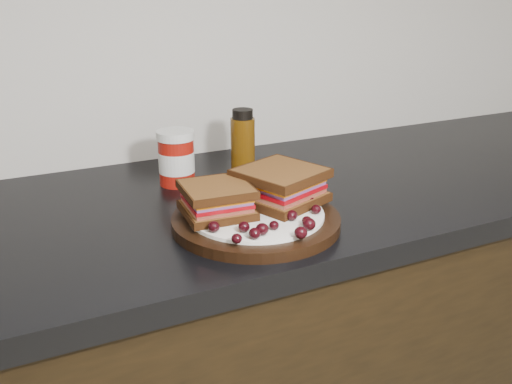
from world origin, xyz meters
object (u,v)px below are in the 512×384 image
(plate, at_px, (256,221))
(sandwich_left, at_px, (217,200))
(oil_bottle, at_px, (243,143))
(condiment_jar, at_px, (176,158))

(plate, height_order, sandwich_left, sandwich_left)
(plate, xyz_separation_m, oil_bottle, (0.09, 0.25, 0.06))
(condiment_jar, bearing_deg, oil_bottle, -2.64)
(sandwich_left, distance_m, oil_bottle, 0.27)
(condiment_jar, height_order, oil_bottle, oil_bottle)
(plate, height_order, oil_bottle, oil_bottle)
(sandwich_left, bearing_deg, plate, -16.40)
(plate, bearing_deg, condiment_jar, 101.26)
(sandwich_left, xyz_separation_m, condiment_jar, (0.01, 0.23, 0.01))
(plate, relative_size, sandwich_left, 2.57)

